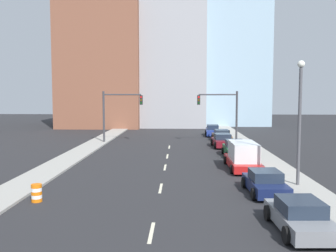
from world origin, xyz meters
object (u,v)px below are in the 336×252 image
(sedan_blue, at_px, (213,131))
(traffic_barrel, at_px, (37,193))
(sedan_gray, at_px, (300,217))
(sedan_maroon, at_px, (222,141))
(box_truck_red, at_px, (243,156))
(sedan_brown, at_px, (222,136))
(sedan_green, at_px, (235,149))
(traffic_signal_right, at_px, (225,109))
(sedan_navy, at_px, (265,183))
(traffic_signal_left, at_px, (115,109))
(street_lamp, at_px, (300,114))

(sedan_blue, bearing_deg, traffic_barrel, -108.17)
(sedan_gray, distance_m, sedan_maroon, 25.08)
(box_truck_red, bearing_deg, sedan_maroon, 90.79)
(box_truck_red, height_order, sedan_blue, box_truck_red)
(sedan_brown, xyz_separation_m, sedan_blue, (-0.59, 5.93, 0.04))
(traffic_barrel, relative_size, sedan_green, 0.21)
(box_truck_red, height_order, sedan_green, box_truck_red)
(traffic_signal_right, xyz_separation_m, sedan_brown, (-0.11, 2.22, -3.34))
(traffic_signal_right, bearing_deg, sedan_navy, -90.75)
(sedan_navy, bearing_deg, sedan_maroon, 89.22)
(traffic_signal_left, relative_size, traffic_barrel, 6.42)
(sedan_navy, distance_m, box_truck_red, 7.11)
(sedan_navy, relative_size, sedan_brown, 0.93)
(traffic_barrel, bearing_deg, sedan_gray, -17.23)
(traffic_barrel, height_order, box_truck_red, box_truck_red)
(traffic_signal_left, relative_size, sedan_green, 1.36)
(sedan_gray, relative_size, sedan_green, 0.99)
(sedan_navy, bearing_deg, box_truck_red, 89.05)
(sedan_brown, bearing_deg, traffic_signal_right, -89.92)
(traffic_signal_left, height_order, box_truck_red, traffic_signal_left)
(sedan_navy, bearing_deg, sedan_blue, 89.01)
(traffic_signal_left, distance_m, sedan_maroon, 13.03)
(traffic_signal_left, xyz_separation_m, sedan_green, (12.70, -8.99, -3.31))
(box_truck_red, xyz_separation_m, sedan_green, (0.27, 6.15, -0.31))
(traffic_barrel, distance_m, sedan_gray, 13.24)
(traffic_barrel, bearing_deg, box_truck_red, 36.35)
(traffic_signal_left, bearing_deg, sedan_maroon, -14.47)
(sedan_navy, distance_m, sedan_blue, 30.38)
(sedan_gray, xyz_separation_m, sedan_maroon, (-0.41, 25.08, 0.05))
(sedan_gray, height_order, box_truck_red, box_truck_red)
(traffic_signal_left, bearing_deg, sedan_brown, 9.89)
(traffic_signal_right, xyz_separation_m, sedan_gray, (-0.20, -28.23, -3.36))
(traffic_signal_left, xyz_separation_m, street_lamp, (14.90, -20.61, 0.54))
(traffic_barrel, relative_size, sedan_blue, 0.20)
(traffic_signal_left, bearing_deg, traffic_signal_right, 0.00)
(street_lamp, distance_m, sedan_blue, 29.15)
(traffic_signal_right, xyz_separation_m, sedan_maroon, (-0.61, -3.15, -3.31))
(box_truck_red, bearing_deg, sedan_navy, -89.48)
(traffic_signal_right, relative_size, street_lamp, 0.79)
(sedan_gray, bearing_deg, sedan_maroon, 88.83)
(traffic_signal_right, xyz_separation_m, sedan_blue, (-0.70, 8.14, -3.30))
(traffic_signal_left, distance_m, sedan_navy, 25.75)
(sedan_maroon, xyz_separation_m, sedan_blue, (-0.08, 11.29, 0.01))
(traffic_barrel, bearing_deg, traffic_signal_left, 89.94)
(traffic_signal_left, relative_size, street_lamp, 0.79)
(traffic_signal_left, xyz_separation_m, box_truck_red, (12.43, -15.14, -3.00))
(traffic_signal_right, relative_size, sedan_navy, 1.41)
(sedan_brown, bearing_deg, sedan_green, -92.76)
(box_truck_red, bearing_deg, sedan_brown, 88.78)
(sedan_maroon, distance_m, sedan_brown, 5.39)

